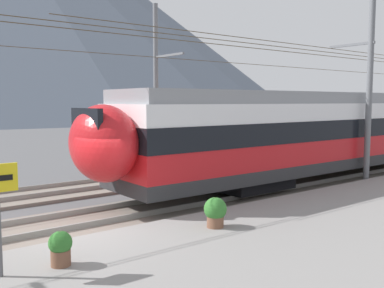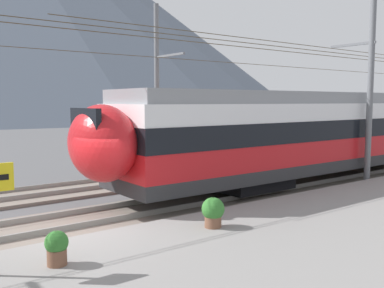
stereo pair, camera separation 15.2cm
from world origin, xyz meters
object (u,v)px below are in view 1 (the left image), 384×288
at_px(catenary_mast_mid, 366,85).
at_px(catenary_mast_far_side, 158,86).
at_px(potted_plant_by_shelter, 215,211).
at_px(train_near_platform, 365,128).
at_px(potted_plant_platform_edge, 60,247).
at_px(train_far_track, 374,120).

relative_size(catenary_mast_mid, catenary_mast_far_side, 1.00).
height_order(catenary_mast_far_side, potted_plant_by_shelter, catenary_mast_far_side).
bearing_deg(train_near_platform, potted_plant_platform_edge, -167.80).
distance_m(train_far_track, catenary_mast_mid, 13.23).
bearing_deg(potted_plant_by_shelter, train_far_track, 20.53).
bearing_deg(train_far_track, catenary_mast_far_side, 173.17).
bearing_deg(train_far_track, potted_plant_platform_edge, -162.23).
distance_m(catenary_mast_mid, potted_plant_by_shelter, 10.36).
xyz_separation_m(train_near_platform, potted_plant_by_shelter, (-12.44, -3.42, -1.44)).
distance_m(catenary_mast_far_side, potted_plant_platform_edge, 13.78).
height_order(train_near_platform, train_far_track, same).
distance_m(train_near_platform, potted_plant_platform_edge, 16.87).
bearing_deg(potted_plant_platform_edge, train_near_platform, 12.20).
distance_m(train_far_track, catenary_mast_far_side, 16.63).
distance_m(catenary_mast_mid, catenary_mast_far_side, 9.45).
bearing_deg(train_far_track, train_near_platform, -152.69).
distance_m(train_near_platform, train_far_track, 9.85).
relative_size(train_near_platform, catenary_mast_mid, 0.60).
bearing_deg(train_near_platform, catenary_mast_mid, -149.83).
height_order(train_far_track, potted_plant_by_shelter, train_far_track).
bearing_deg(catenary_mast_mid, train_far_track, 28.01).
xyz_separation_m(train_far_track, potted_plant_platform_edge, (-25.18, -8.07, -1.49)).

